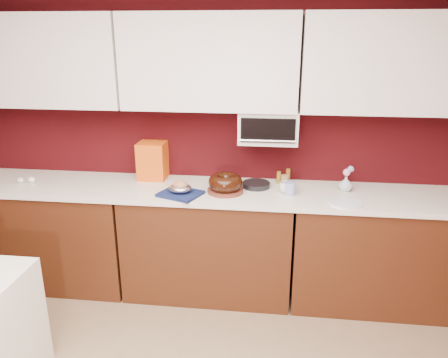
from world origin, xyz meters
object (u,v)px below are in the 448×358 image
toaster_oven (268,126)px  pandoro_box (153,161)px  flower_vase (346,183)px  foil_ham_nest (180,188)px  coffee_mug (286,186)px  blue_jar (290,189)px  bundt_cake (225,182)px

toaster_oven → pandoro_box: toaster_oven is taller
pandoro_box → flower_vase: 1.56m
toaster_oven → foil_ham_nest: 0.83m
coffee_mug → flower_vase: 0.47m
toaster_oven → blue_jar: size_ratio=4.64×
foil_ham_nest → pandoro_box: size_ratio=0.57×
foil_ham_nest → coffee_mug: coffee_mug is taller
toaster_oven → foil_ham_nest: size_ratio=2.59×
toaster_oven → blue_jar: bearing=-50.6°
coffee_mug → flower_vase: bearing=12.1°
toaster_oven → flower_vase: size_ratio=3.48×
pandoro_box → coffee_mug: (1.10, -0.21, -0.10)m
toaster_oven → flower_vase: 0.74m
flower_vase → coffee_mug: bearing=-167.9°
toaster_oven → coffee_mug: bearing=-49.0°
foil_ham_nest → blue_jar: 0.82m
blue_jar → coffee_mug: bearing=122.6°
bundt_cake → foil_ham_nest: size_ratio=1.49×
foil_ham_nest → pandoro_box: pandoro_box is taller
toaster_oven → bundt_cake: toaster_oven is taller
foil_ham_nest → flower_vase: 1.27m
bundt_cake → coffee_mug: bearing=6.2°
bundt_cake → blue_jar: bundt_cake is taller
coffee_mug → blue_jar: 0.05m
coffee_mug → blue_jar: bearing=-57.4°
bundt_cake → foil_ham_nest: bundt_cake is taller
pandoro_box → blue_jar: pandoro_box is taller
toaster_oven → coffee_mug: (0.15, -0.17, -0.42)m
toaster_oven → foil_ham_nest: bearing=-152.7°
pandoro_box → coffee_mug: 1.12m
bundt_cake → pandoro_box: bearing=157.5°
blue_jar → foil_ham_nest: bearing=-172.4°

